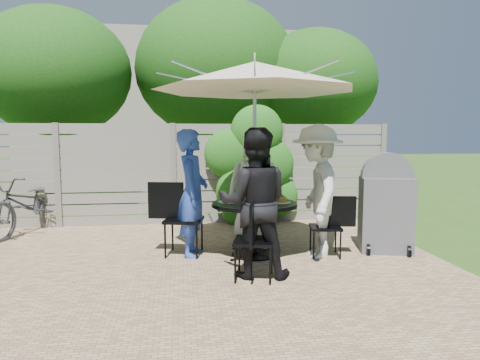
{
  "coord_description": "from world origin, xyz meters",
  "views": [
    {
      "loc": [
        0.14,
        -4.8,
        1.63
      ],
      "look_at": [
        0.94,
        0.96,
        1.02
      ],
      "focal_mm": 32.0,
      "sensor_mm": 36.0,
      "label": 1
    }
  ],
  "objects": [
    {
      "name": "person_right",
      "position": [
        1.92,
        0.62,
        0.89
      ],
      "size": [
        0.85,
        1.24,
        1.78
      ],
      "primitive_type": "imported",
      "rotation": [
        0.0,
        0.0,
        4.54
      ],
      "color": "silver",
      "rests_on": "ground"
    },
    {
      "name": "chair_left",
      "position": [
        0.15,
        0.92,
        0.3
      ],
      "size": [
        0.76,
        0.58,
        1.01
      ],
      "rotation": [
        0.0,
        0.0,
        6.07
      ],
      "color": "black",
      "rests_on": "ground"
    },
    {
      "name": "person_left",
      "position": [
        0.28,
        0.9,
        0.86
      ],
      "size": [
        0.51,
        0.69,
        1.71
      ],
      "primitive_type": "imported",
      "rotation": [
        0.0,
        0.0,
        7.68
      ],
      "color": "#2948B2",
      "rests_on": "ground"
    },
    {
      "name": "glass_right",
      "position": [
        1.38,
        0.82,
        0.81
      ],
      "size": [
        0.07,
        0.07,
        0.14
      ],
      "primitive_type": "cylinder",
      "color": "silver",
      "rests_on": "patio_table"
    },
    {
      "name": "person_front",
      "position": [
        0.96,
        -0.06,
        0.86
      ],
      "size": [
        0.94,
        0.79,
        1.72
      ],
      "primitive_type": "imported",
      "rotation": [
        0.0,
        0.0,
        2.97
      ],
      "color": "black",
      "rests_on": "ground"
    },
    {
      "name": "plate_left",
      "position": [
        0.75,
        0.82,
        0.76
      ],
      "size": [
        0.26,
        0.26,
        0.06
      ],
      "color": "white",
      "rests_on": "patio_table"
    },
    {
      "name": "chair_right",
      "position": [
        2.05,
        0.59,
        0.25
      ],
      "size": [
        0.63,
        0.46,
        0.83
      ],
      "rotation": [
        0.0,
        0.0,
        2.96
      ],
      "color": "black",
      "rests_on": "ground"
    },
    {
      "name": "chair_front",
      "position": [
        0.93,
        -0.19,
        0.28
      ],
      "size": [
        0.54,
        0.7,
        0.92
      ],
      "rotation": [
        0.0,
        0.0,
        1.32
      ],
      "color": "black",
      "rests_on": "ground"
    },
    {
      "name": "glass_left",
      "position": [
        0.83,
        0.7,
        0.81
      ],
      "size": [
        0.07,
        0.07,
        0.14
      ],
      "primitive_type": "cylinder",
      "color": "silver",
      "rests_on": "patio_table"
    },
    {
      "name": "coffee_cup",
      "position": [
        1.24,
        0.96,
        0.8
      ],
      "size": [
        0.08,
        0.08,
        0.12
      ],
      "primitive_type": "cylinder",
      "color": "#C6B293",
      "rests_on": "patio_table"
    },
    {
      "name": "bicycle",
      "position": [
        -2.37,
        2.6,
        0.5
      ],
      "size": [
        1.2,
        2.0,
        1.0
      ],
      "primitive_type": "imported",
      "rotation": [
        0.0,
        0.0,
        -0.31
      ],
      "color": "#333338",
      "rests_on": "ground"
    },
    {
      "name": "glass_front",
      "position": [
        1.16,
        0.48,
        0.81
      ],
      "size": [
        0.07,
        0.07,
        0.14
      ],
      "primitive_type": "cylinder",
      "color": "silver",
      "rests_on": "patio_table"
    },
    {
      "name": "person_back",
      "position": [
        1.24,
        1.58,
        0.85
      ],
      "size": [
        0.92,
        0.68,
        1.71
      ],
      "primitive_type": "imported",
      "rotation": [
        0.0,
        0.0,
        6.11
      ],
      "color": "silver",
      "rests_on": "ground"
    },
    {
      "name": "patio_table",
      "position": [
        1.1,
        0.76,
        0.51
      ],
      "size": [
        1.3,
        1.3,
        0.74
      ],
      "rotation": [
        0.0,
        0.0,
        -0.17
      ],
      "color": "black",
      "rests_on": "ground"
    },
    {
      "name": "chair_back",
      "position": [
        1.27,
        1.71,
        0.27
      ],
      "size": [
        0.49,
        0.67,
        0.89
      ],
      "rotation": [
        0.0,
        0.0,
        4.55
      ],
      "color": "black",
      "rests_on": "ground"
    },
    {
      "name": "bbq_grill",
      "position": [
        2.95,
        0.73,
        0.64
      ],
      "size": [
        0.8,
        0.69,
        1.4
      ],
      "rotation": [
        0.0,
        0.0,
        -0.28
      ],
      "color": "#545459",
      "rests_on": "ground"
    },
    {
      "name": "syrup_jug",
      "position": [
        1.05,
        0.82,
        0.82
      ],
      "size": [
        0.09,
        0.09,
        0.16
      ],
      "primitive_type": "cylinder",
      "color": "#59280C",
      "rests_on": "patio_table"
    },
    {
      "name": "glass_back",
      "position": [
        1.04,
        1.03,
        0.81
      ],
      "size": [
        0.07,
        0.07,
        0.14
      ],
      "primitive_type": "cylinder",
      "color": "silver",
      "rests_on": "patio_table"
    },
    {
      "name": "umbrella",
      "position": [
        1.1,
        0.76,
        2.39
      ],
      "size": [
        3.08,
        3.08,
        2.58
      ],
      "rotation": [
        0.0,
        0.0,
        -0.17
      ],
      "color": "silver",
      "rests_on": "ground"
    },
    {
      "name": "plate_front",
      "position": [
        1.04,
        0.4,
        0.76
      ],
      "size": [
        0.26,
        0.26,
        0.06
      ],
      "color": "white",
      "rests_on": "patio_table"
    },
    {
      "name": "backyard_envelope",
      "position": [
        0.09,
        10.29,
        2.61
      ],
      "size": [
        60.0,
        60.0,
        5.0
      ],
      "color": "#2D5019",
      "rests_on": "ground"
    },
    {
      "name": "plate_back",
      "position": [
        1.16,
        1.11,
        0.76
      ],
      "size": [
        0.26,
        0.26,
        0.06
      ],
      "color": "white",
      "rests_on": "patio_table"
    },
    {
      "name": "plate_right",
      "position": [
        1.46,
        0.7,
        0.76
      ],
      "size": [
        0.26,
        0.26,
        0.06
      ],
      "color": "white",
      "rests_on": "patio_table"
    }
  ]
}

